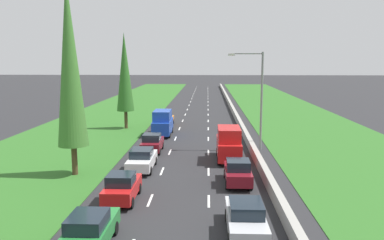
% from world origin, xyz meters
% --- Properties ---
extents(ground_plane, '(300.00, 300.00, 0.00)m').
position_xyz_m(ground_plane, '(0.00, 60.00, 0.00)').
color(ground_plane, '#28282B').
rests_on(ground_plane, ground).
extents(grass_verge_left, '(14.00, 140.00, 0.04)m').
position_xyz_m(grass_verge_left, '(-12.65, 60.00, 0.02)').
color(grass_verge_left, '#2D6623').
rests_on(grass_verge_left, ground).
extents(grass_verge_right, '(14.00, 140.00, 0.04)m').
position_xyz_m(grass_verge_right, '(14.35, 60.00, 0.02)').
color(grass_verge_right, '#2D6623').
rests_on(grass_verge_right, ground).
extents(median_barrier, '(0.44, 120.00, 0.85)m').
position_xyz_m(median_barrier, '(5.70, 60.00, 0.42)').
color(median_barrier, '#9E9B93').
rests_on(median_barrier, ground).
extents(lane_markings, '(3.64, 116.00, 0.01)m').
position_xyz_m(lane_markings, '(0.00, 60.00, 0.01)').
color(lane_markings, white).
rests_on(lane_markings, ground).
extents(green_sedan_left_lane, '(1.82, 4.50, 1.64)m').
position_xyz_m(green_sedan_left_lane, '(-3.56, 15.03, 0.81)').
color(green_sedan_left_lane, '#237A33').
rests_on(green_sedan_left_lane, ground).
extents(red_hatchback_left_lane, '(1.74, 3.90, 1.72)m').
position_xyz_m(red_hatchback_left_lane, '(-3.39, 20.89, 0.84)').
color(red_hatchback_left_lane, red).
rests_on(red_hatchback_left_lane, ground).
extents(white_sedan_left_lane, '(1.82, 4.50, 1.64)m').
position_xyz_m(white_sedan_left_lane, '(-3.32, 27.39, 0.81)').
color(white_sedan_left_lane, white).
rests_on(white_sedan_left_lane, ground).
extents(silver_sedan_right_lane, '(1.82, 4.50, 1.64)m').
position_xyz_m(silver_sedan_right_lane, '(3.50, 16.82, 0.81)').
color(silver_sedan_right_lane, silver).
rests_on(silver_sedan_right_lane, ground).
extents(maroon_hatchback_left_lane, '(1.74, 3.90, 1.72)m').
position_xyz_m(maroon_hatchback_left_lane, '(-3.35, 32.99, 0.84)').
color(maroon_hatchback_left_lane, maroon).
rests_on(maroon_hatchback_left_lane, ground).
extents(maroon_hatchback_right_lane, '(1.74, 3.90, 1.72)m').
position_xyz_m(maroon_hatchback_right_lane, '(3.70, 24.25, 0.84)').
color(maroon_hatchback_right_lane, maroon).
rests_on(maroon_hatchback_right_lane, ground).
extents(blue_van_left_lane, '(1.96, 4.90, 2.82)m').
position_xyz_m(blue_van_left_lane, '(-3.30, 40.72, 1.40)').
color(blue_van_left_lane, '#1E47B7').
rests_on(blue_van_left_lane, ground).
extents(red_van_right_lane, '(1.96, 4.90, 2.82)m').
position_xyz_m(red_van_right_lane, '(3.42, 30.40, 1.40)').
color(red_van_right_lane, red).
rests_on(red_van_right_lane, ground).
extents(orange_sedan_left_lane, '(1.82, 4.50, 1.64)m').
position_xyz_m(orange_sedan_left_lane, '(-3.66, 47.02, 0.81)').
color(orange_sedan_left_lane, orange).
rests_on(orange_sedan_left_lane, ground).
extents(poplar_tree_second, '(2.15, 2.15, 14.03)m').
position_xyz_m(poplar_tree_second, '(-7.97, 25.86, 8.07)').
color(poplar_tree_second, '#4C3823').
rests_on(poplar_tree_second, ground).
extents(poplar_tree_third, '(2.09, 2.09, 11.51)m').
position_xyz_m(poplar_tree_third, '(-8.26, 44.78, 6.80)').
color(poplar_tree_third, '#4C3823').
rests_on(poplar_tree_third, ground).
extents(street_light_mast, '(3.20, 0.28, 9.00)m').
position_xyz_m(street_light_mast, '(6.23, 34.24, 5.23)').
color(street_light_mast, gray).
rests_on(street_light_mast, ground).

